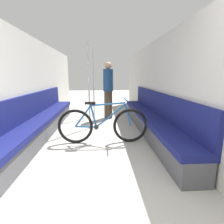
% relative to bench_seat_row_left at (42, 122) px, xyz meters
% --- Properties ---
extents(wall_left, '(0.10, 9.02, 2.17)m').
position_rel_bench_seat_row_left_xyz_m(wall_left, '(-0.25, 0.01, 0.78)').
color(wall_left, beige).
rests_on(wall_left, ground).
extents(wall_right, '(0.10, 9.02, 2.17)m').
position_rel_bench_seat_row_left_xyz_m(wall_right, '(2.72, 0.01, 0.78)').
color(wall_right, beige).
rests_on(wall_right, ground).
extents(bench_seat_row_left, '(0.46, 4.27, 0.93)m').
position_rel_bench_seat_row_left_xyz_m(bench_seat_row_left, '(0.00, 0.00, 0.00)').
color(bench_seat_row_left, '#4C4C51').
rests_on(bench_seat_row_left, ground).
extents(bench_seat_row_right, '(0.46, 4.27, 0.93)m').
position_rel_bench_seat_row_left_xyz_m(bench_seat_row_right, '(2.47, 0.00, 0.00)').
color(bench_seat_row_right, '#4C4C51').
rests_on(bench_seat_row_right, ground).
extents(bicycle, '(1.75, 0.46, 0.88)m').
position_rel_bench_seat_row_left_xyz_m(bicycle, '(1.36, -0.57, 0.06)').
color(bicycle, black).
rests_on(bicycle, ground).
extents(grab_pole_near, '(0.08, 0.08, 2.15)m').
position_rel_bench_seat_row_left_xyz_m(grab_pole_near, '(1.04, 0.41, 0.75)').
color(grab_pole_near, gray).
rests_on(grab_pole_near, ground).
extents(grab_pole_far, '(0.08, 0.08, 2.15)m').
position_rel_bench_seat_row_left_xyz_m(grab_pole_far, '(1.09, 1.78, 0.75)').
color(grab_pole_far, gray).
rests_on(grab_pole_far, ground).
extents(passenger_standing, '(0.30, 0.30, 1.71)m').
position_rel_bench_seat_row_left_xyz_m(passenger_standing, '(1.54, 1.47, 0.58)').
color(passenger_standing, '#473828').
rests_on(passenger_standing, ground).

